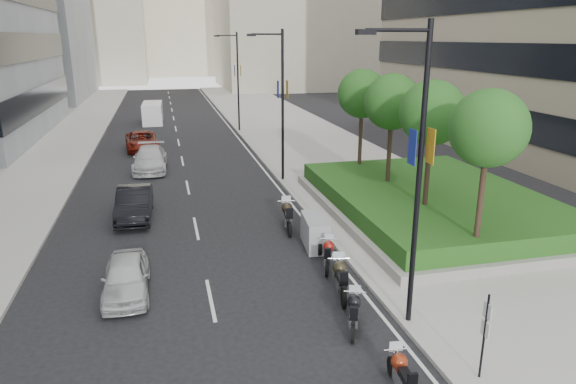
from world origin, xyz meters
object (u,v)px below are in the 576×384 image
object	(u,v)px
motorcycle_2	(354,312)
motorcycle_5	(315,233)
motorcycle_3	(340,278)
motorcycle_1	(402,375)
motorcycle_4	(328,254)
car_a	(126,277)
lamp_post_1	(280,99)
car_b	(134,203)
lamp_post_0	(415,166)
car_d	(142,141)
car_c	(150,159)
parking_sign	(485,332)
delivery_van	(153,114)
lamp_post_2	(236,77)
motorcycle_6	(288,216)

from	to	relation	value
motorcycle_2	motorcycle_5	size ratio (longest dim) A/B	0.83
motorcycle_3	motorcycle_1	bearing A→B (deg)	-170.95
motorcycle_4	car_a	size ratio (longest dim) A/B	0.51
motorcycle_3	car_a	xyz separation A→B (m)	(-7.14, 1.81, 0.03)
lamp_post_1	car_a	world-z (taller)	lamp_post_1
car_a	car_b	distance (m)	8.02
lamp_post_0	car_b	bearing A→B (deg)	124.83
lamp_post_1	car_d	world-z (taller)	lamp_post_1
lamp_post_1	motorcycle_2	size ratio (longest dim) A/B	4.72
motorcycle_2	car_c	bearing A→B (deg)	38.41
parking_sign	delivery_van	world-z (taller)	parking_sign
lamp_post_0	delivery_van	xyz separation A→B (m)	(-7.78, 41.89, -4.09)
lamp_post_0	motorcycle_3	xyz separation A→B (m)	(-1.27, 2.29, -4.45)
motorcycle_5	car_a	size ratio (longest dim) A/B	0.60
lamp_post_0	motorcycle_2	bearing A→B (deg)	173.42
car_a	delivery_van	distance (m)	37.79
lamp_post_2	motorcycle_5	xyz separation A→B (m)	(-0.91, -28.46, -4.41)
parking_sign	motorcycle_2	world-z (taller)	parking_sign
lamp_post_1	car_b	distance (m)	10.65
motorcycle_4	motorcycle_5	bearing A→B (deg)	18.77
motorcycle_2	car_c	size ratio (longest dim) A/B	0.36
motorcycle_4	car_a	distance (m)	7.42
motorcycle_6	lamp_post_1	bearing A→B (deg)	-2.86
motorcycle_6	car_d	bearing A→B (deg)	27.26
motorcycle_3	motorcycle_6	size ratio (longest dim) A/B	0.93
lamp_post_0	motorcycle_4	bearing A→B (deg)	102.50
lamp_post_1	car_c	distance (m)	10.15
car_d	car_c	bearing A→B (deg)	-88.47
lamp_post_1	car_c	xyz separation A→B (m)	(-7.81, 4.83, -4.31)
lamp_post_2	motorcycle_6	bearing A→B (deg)	-93.35
lamp_post_2	car_b	bearing A→B (deg)	-110.25
motorcycle_5	car_b	size ratio (longest dim) A/B	0.50
motorcycle_5	motorcycle_6	size ratio (longest dim) A/B	0.93
car_a	car_d	xyz separation A→B (m)	(-0.13, 24.52, 0.08)
motorcycle_3	car_d	world-z (taller)	car_d
lamp_post_1	motorcycle_2	xyz separation A→B (m)	(-1.58, -16.82, -4.53)
motorcycle_6	car_b	world-z (taller)	car_b
motorcycle_6	motorcycle_1	bearing A→B (deg)	-172.12
motorcycle_2	car_b	bearing A→B (deg)	52.22
motorcycle_2	car_a	bearing A→B (deg)	82.46
lamp_post_1	lamp_post_2	bearing A→B (deg)	90.00
motorcycle_2	motorcycle_5	xyz separation A→B (m)	(0.67, 6.36, 0.12)
motorcycle_4	motorcycle_6	size ratio (longest dim) A/B	0.79
motorcycle_6	delivery_van	bearing A→B (deg)	18.48
car_a	motorcycle_6	bearing A→B (deg)	34.35
motorcycle_1	motorcycle_3	world-z (taller)	motorcycle_3
motorcycle_4	car_d	size ratio (longest dim) A/B	0.37
car_a	motorcycle_4	bearing A→B (deg)	2.55
lamp_post_1	motorcycle_3	world-z (taller)	lamp_post_1
motorcycle_4	delivery_van	size ratio (longest dim) A/B	0.39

